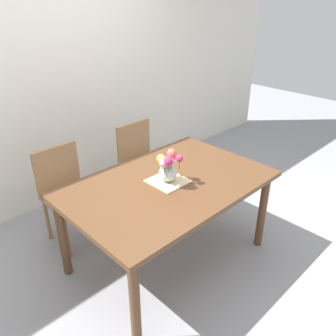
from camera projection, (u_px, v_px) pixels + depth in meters
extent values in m
plane|color=#939399|center=(168.00, 257.00, 3.06)|extent=(12.00, 12.00, 0.00)
cube|color=silver|center=(57.00, 71.00, 3.44)|extent=(7.00, 0.10, 2.80)
cube|color=brown|center=(168.00, 184.00, 2.71)|extent=(1.62, 1.07, 0.04)
cylinder|color=brown|center=(135.00, 304.00, 2.15)|extent=(0.07, 0.07, 0.73)
cylinder|color=brown|center=(262.00, 211.00, 3.05)|extent=(0.07, 0.07, 0.73)
cylinder|color=brown|center=(63.00, 237.00, 2.73)|extent=(0.07, 0.07, 0.73)
cylinder|color=brown|center=(188.00, 176.00, 3.63)|extent=(0.07, 0.07, 0.73)
cube|color=#9E7047|center=(71.00, 198.00, 3.08)|extent=(0.42, 0.42, 0.04)
cylinder|color=#9E7047|center=(102.00, 220.00, 3.19)|extent=(0.04, 0.04, 0.44)
cylinder|color=#9E7047|center=(67.00, 237.00, 2.96)|extent=(0.04, 0.04, 0.44)
cylinder|color=#9E7047|center=(81.00, 204.00, 3.42)|extent=(0.04, 0.04, 0.44)
cylinder|color=#9E7047|center=(47.00, 219.00, 3.19)|extent=(0.04, 0.04, 0.44)
cube|color=#9E7047|center=(57.00, 168.00, 3.10)|extent=(0.42, 0.04, 0.42)
cube|color=#9E7047|center=(146.00, 166.00, 3.63)|extent=(0.42, 0.42, 0.04)
cylinder|color=#9E7047|center=(170.00, 186.00, 3.74)|extent=(0.04, 0.04, 0.44)
cylinder|color=#9E7047|center=(145.00, 198.00, 3.52)|extent=(0.04, 0.04, 0.44)
cylinder|color=#9E7047|center=(148.00, 175.00, 3.97)|extent=(0.04, 0.04, 0.44)
cylinder|color=#9E7047|center=(123.00, 186.00, 3.75)|extent=(0.04, 0.04, 0.44)
cube|color=#9E7047|center=(134.00, 142.00, 3.65)|extent=(0.42, 0.04, 0.42)
cube|color=#CCB789|center=(168.00, 181.00, 2.71)|extent=(0.28, 0.28, 0.01)
sphere|color=silver|center=(168.00, 173.00, 2.68)|extent=(0.14, 0.14, 0.14)
sphere|color=#D12D66|center=(172.00, 158.00, 2.63)|extent=(0.05, 0.05, 0.05)
cylinder|color=#478438|center=(172.00, 162.00, 2.65)|extent=(0.01, 0.01, 0.07)
sphere|color=white|center=(171.00, 163.00, 2.61)|extent=(0.05, 0.05, 0.05)
cylinder|color=#478438|center=(171.00, 166.00, 2.62)|extent=(0.01, 0.01, 0.04)
sphere|color=#EFD14C|center=(164.00, 163.00, 2.59)|extent=(0.07, 0.07, 0.07)
cylinder|color=#478438|center=(164.00, 166.00, 2.60)|extent=(0.01, 0.01, 0.06)
sphere|color=#EA9EBC|center=(164.00, 163.00, 2.53)|extent=(0.07, 0.07, 0.07)
cylinder|color=#478438|center=(164.00, 168.00, 2.55)|extent=(0.01, 0.01, 0.08)
sphere|color=#EA9EBC|center=(171.00, 162.00, 2.58)|extent=(0.06, 0.06, 0.06)
cylinder|color=#478438|center=(171.00, 166.00, 2.59)|extent=(0.01, 0.01, 0.07)
sphere|color=#E55B4C|center=(172.00, 154.00, 2.62)|extent=(0.07, 0.07, 0.07)
cylinder|color=#478438|center=(172.00, 160.00, 2.64)|extent=(0.01, 0.01, 0.10)
sphere|color=#D12D66|center=(180.00, 159.00, 2.58)|extent=(0.05, 0.05, 0.05)
cylinder|color=#478438|center=(179.00, 164.00, 2.60)|extent=(0.01, 0.01, 0.09)
sphere|color=#D12D66|center=(168.00, 161.00, 2.51)|extent=(0.07, 0.07, 0.07)
cylinder|color=#478438|center=(168.00, 167.00, 2.54)|extent=(0.01, 0.01, 0.10)
sphere|color=#EFD14C|center=(161.00, 159.00, 2.62)|extent=(0.07, 0.07, 0.07)
cylinder|color=#478438|center=(161.00, 163.00, 2.64)|extent=(0.01, 0.01, 0.07)
ellipsoid|color=#478438|center=(162.00, 169.00, 2.59)|extent=(0.07, 0.04, 0.03)
ellipsoid|color=#478438|center=(165.00, 158.00, 2.69)|extent=(0.05, 0.07, 0.02)
ellipsoid|color=#478438|center=(174.00, 162.00, 2.69)|extent=(0.07, 0.03, 0.01)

